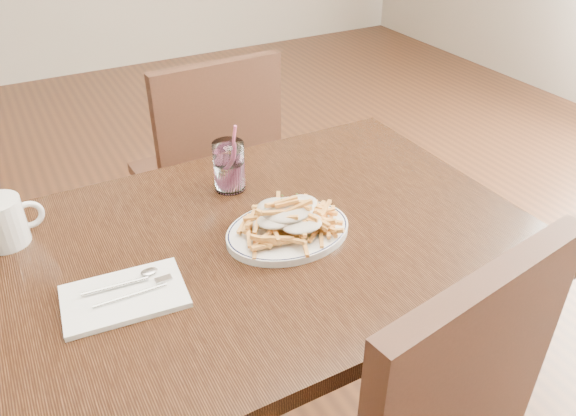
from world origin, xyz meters
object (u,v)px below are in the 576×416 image
water_glass (229,169)px  fries_plate (288,231)px  coffee_mug (3,222)px  chair_far (211,166)px  loaded_fries (288,215)px  table (256,266)px

water_glass → fries_plate: bearing=-82.8°
fries_plate → coffee_mug: 0.60m
chair_far → water_glass: bearing=-104.9°
loaded_fries → coffee_mug: 0.60m
chair_far → coffee_mug: (-0.65, -0.50, 0.28)m
fries_plate → loaded_fries: (0.00, 0.00, 0.04)m
table → coffee_mug: (-0.47, 0.24, 0.13)m
table → water_glass: bearing=80.2°
chair_far → fries_plate: (-0.11, -0.77, 0.24)m
chair_far → coffee_mug: bearing=-142.1°
fries_plate → loaded_fries: bearing=0.0°
table → fries_plate: size_ratio=4.07×
fries_plate → water_glass: size_ratio=1.75×
chair_far → water_glass: 0.61m
chair_far → fries_plate: 0.81m
table → water_glass: 0.26m
table → coffee_mug: coffee_mug is taller
loaded_fries → table: bearing=160.1°
loaded_fries → coffee_mug: coffee_mug is taller
table → water_glass: size_ratio=7.14×
fries_plate → loaded_fries: loaded_fries is taller
coffee_mug → fries_plate: bearing=-26.0°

